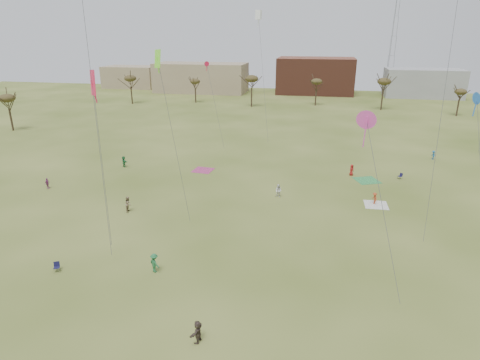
% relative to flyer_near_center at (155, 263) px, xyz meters
% --- Properties ---
extents(ground, '(260.00, 260.00, 0.00)m').
position_rel_flyer_near_center_xyz_m(ground, '(5.69, -1.63, -0.91)').
color(ground, '#43561B').
rests_on(ground, ground).
extents(flyer_near_center, '(1.35, 1.20, 1.81)m').
position_rel_flyer_near_center_xyz_m(flyer_near_center, '(0.00, 0.00, 0.00)').
color(flyer_near_center, '#226839').
rests_on(flyer_near_center, ground).
extents(spectator_fore_b, '(0.83, 1.00, 1.89)m').
position_rel_flyer_near_center_xyz_m(spectator_fore_b, '(-8.22, 11.75, 0.04)').
color(spectator_fore_b, '#887557').
rests_on(spectator_fore_b, ground).
extents(spectator_fore_c, '(0.77, 1.63, 1.69)m').
position_rel_flyer_near_center_xyz_m(spectator_fore_c, '(6.36, -7.65, -0.06)').
color(spectator_fore_c, '#4B3D36').
rests_on(spectator_fore_c, ground).
extents(flyer_mid_b, '(0.87, 1.10, 1.49)m').
position_rel_flyer_near_center_xyz_m(flyer_mid_b, '(20.92, 19.94, -0.16)').
color(flyer_mid_b, '#B14521').
rests_on(flyer_mid_b, ground).
extents(spectator_mid_d, '(0.40, 0.89, 1.49)m').
position_rel_flyer_near_center_xyz_m(spectator_mid_d, '(-22.60, 16.60, -0.16)').
color(spectator_mid_d, '#994085').
rests_on(spectator_mid_d, ground).
extents(spectator_mid_e, '(1.02, 0.93, 1.71)m').
position_rel_flyer_near_center_xyz_m(spectator_mid_e, '(8.89, 19.81, -0.05)').
color(spectator_mid_e, silver).
rests_on(spectator_mid_e, ground).
extents(flyer_far_a, '(1.58, 1.46, 1.77)m').
position_rel_flyer_near_center_xyz_m(flyer_far_a, '(-16.65, 27.52, -0.02)').
color(flyer_far_a, '#277641').
rests_on(flyer_far_a, ground).
extents(flyer_far_b, '(0.93, 0.99, 1.69)m').
position_rel_flyer_near_center_xyz_m(flyer_far_b, '(18.70, 30.54, -0.06)').
color(flyer_far_b, maroon).
rests_on(flyer_far_b, ground).
extents(flyer_far_c, '(0.71, 1.05, 1.50)m').
position_rel_flyer_near_center_xyz_m(flyer_far_c, '(32.67, 41.70, -0.15)').
color(flyer_far_c, '#216199').
rests_on(flyer_far_c, ground).
extents(blanket_cream, '(2.87, 2.87, 0.03)m').
position_rel_flyer_near_center_xyz_m(blanket_cream, '(21.14, 19.62, -0.90)').
color(blanket_cream, white).
rests_on(blanket_cream, ground).
extents(blanket_plum, '(3.26, 3.26, 0.03)m').
position_rel_flyer_near_center_xyz_m(blanket_plum, '(-3.84, 28.37, -0.90)').
color(blanket_plum, '#B23670').
rests_on(blanket_plum, ground).
extents(blanket_olive, '(4.18, 4.18, 0.03)m').
position_rel_flyer_near_center_xyz_m(blanket_olive, '(20.83, 28.64, -0.90)').
color(blanket_olive, green).
rests_on(blanket_olive, ground).
extents(camp_chair_left, '(0.69, 0.71, 0.87)m').
position_rel_flyer_near_center_xyz_m(camp_chair_left, '(-8.69, -1.68, -0.65)').
color(camp_chair_left, '#16163C').
rests_on(camp_chair_left, ground).
extents(camp_chair_right, '(0.74, 0.73, 0.87)m').
position_rel_flyer_near_center_xyz_m(camp_chair_right, '(25.60, 30.27, -0.65)').
color(camp_chair_right, '#18153B').
rests_on(camp_chair_right, ground).
extents(kites_aloft, '(48.27, 51.95, 27.75)m').
position_rel_flyer_near_center_xyz_m(kites_aloft, '(5.14, 27.17, 20.74)').
color(kites_aloft, '#B31331').
rests_on(kites_aloft, ground).
extents(tree_line, '(117.44, 49.32, 8.91)m').
position_rel_flyer_near_center_xyz_m(tree_line, '(2.85, 77.50, 6.18)').
color(tree_line, '#3A2B1E').
rests_on(tree_line, ground).
extents(building_tan, '(32.00, 14.00, 10.00)m').
position_rel_flyer_near_center_xyz_m(building_tan, '(-29.31, 113.37, 4.09)').
color(building_tan, '#937F60').
rests_on(building_tan, ground).
extents(building_brick, '(26.00, 16.00, 12.00)m').
position_rel_flyer_near_center_xyz_m(building_brick, '(10.69, 118.37, 5.09)').
color(building_brick, brown).
rests_on(building_brick, ground).
extents(building_grey, '(24.00, 12.00, 9.00)m').
position_rel_flyer_near_center_xyz_m(building_grey, '(45.69, 116.37, 3.59)').
color(building_grey, gray).
rests_on(building_grey, ground).
extents(building_tan_west, '(20.00, 12.00, 8.00)m').
position_rel_flyer_near_center_xyz_m(building_tan_west, '(-59.31, 120.37, 3.09)').
color(building_tan_west, '#937F60').
rests_on(building_tan_west, ground).
extents(radio_tower, '(1.51, 1.72, 41.00)m').
position_rel_flyer_near_center_xyz_m(radio_tower, '(35.69, 123.37, 18.30)').
color(radio_tower, '#9EA3A8').
rests_on(radio_tower, ground).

